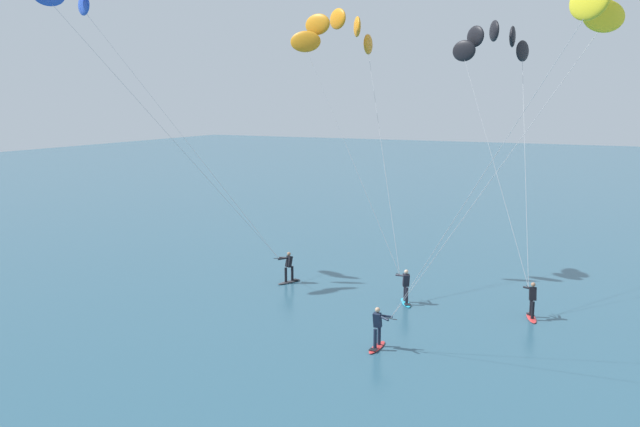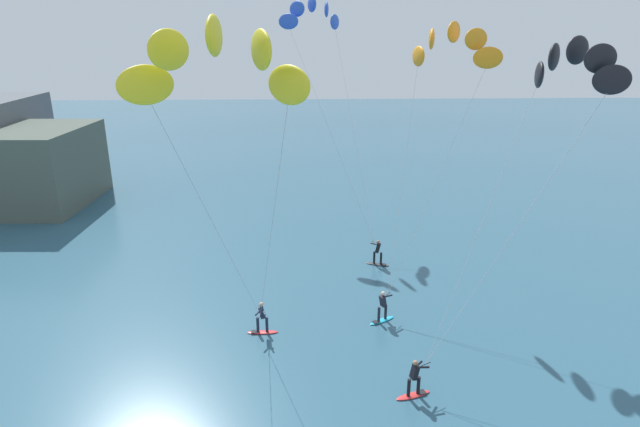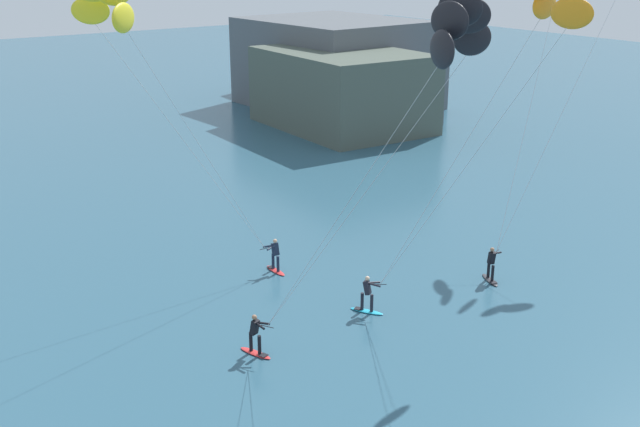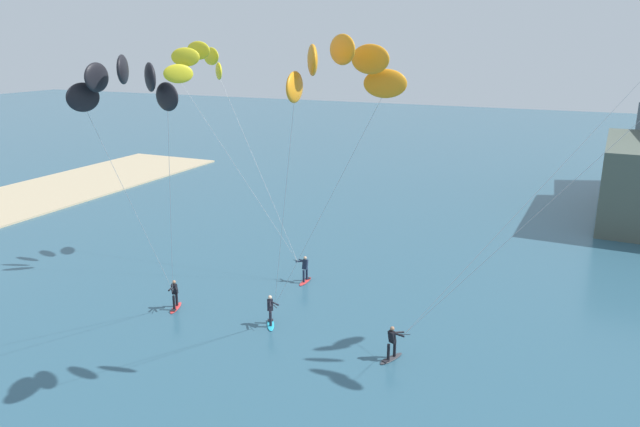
% 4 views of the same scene
% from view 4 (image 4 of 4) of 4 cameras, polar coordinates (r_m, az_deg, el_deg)
% --- Properties ---
extents(kitesurfer_nearshore, '(8.64, 6.00, 13.78)m').
position_cam_4_polar(kitesurfer_nearshore, '(24.51, -17.97, 10.36)').
color(kitesurfer_nearshore, red).
rests_on(kitesurfer_nearshore, ground).
extents(kitesurfer_mid_water, '(5.40, 8.34, 14.30)m').
position_cam_4_polar(kitesurfer_mid_water, '(37.82, -11.14, 13.32)').
color(kitesurfer_mid_water, red).
rests_on(kitesurfer_mid_water, ground).
extents(kitesurfer_far_out, '(7.27, 8.09, 14.51)m').
position_cam_4_polar(kitesurfer_far_out, '(22.44, 1.71, 12.44)').
color(kitesurfer_far_out, '#23ADD1').
rests_on(kitesurfer_far_out, ground).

